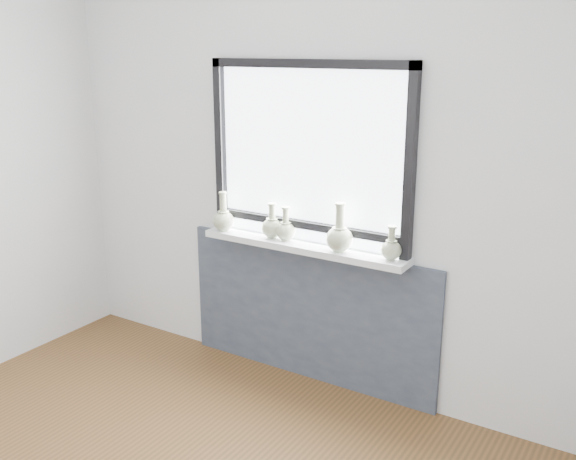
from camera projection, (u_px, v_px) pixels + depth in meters
The scene contains 9 objects.
back_wall at pixel (312, 174), 3.75m from camera, with size 3.60×0.02×2.60m, color silver.
apron_panel at pixel (308, 313), 3.96m from camera, with size 1.70×0.03×0.86m, color #414A57.
windowsill at pixel (302, 246), 3.78m from camera, with size 1.32×0.18×0.04m, color white.
window at pixel (309, 150), 3.68m from camera, with size 1.30×0.06×1.05m.
vase_a at pixel (223, 219), 4.02m from camera, with size 0.13×0.13×0.25m.
vase_b at pixel (272, 226), 3.87m from camera, with size 0.13×0.13×0.21m.
vase_c at pixel (286, 229), 3.82m from camera, with size 0.12×0.12×0.20m.
vase_d at pixel (339, 236), 3.61m from camera, with size 0.15×0.15×0.28m.
vase_e at pixel (391, 248), 3.47m from camera, with size 0.11×0.11×0.19m.
Camera 1 is at (1.84, -1.39, 2.01)m, focal length 40.00 mm.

